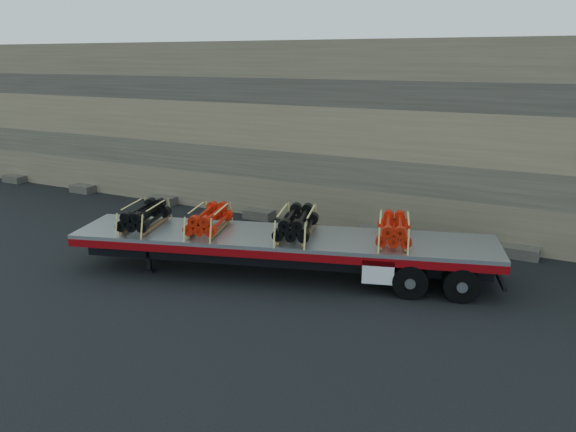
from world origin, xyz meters
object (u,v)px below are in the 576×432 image
(trailer, at_px, (282,255))
(bundle_midrear, at_px, (297,224))
(bundle_rear, at_px, (394,230))
(bundle_midfront, at_px, (209,220))
(bundle_front, at_px, (144,216))

(trailer, bearing_deg, bundle_midrear, -0.00)
(trailer, distance_m, bundle_midrear, 1.09)
(trailer, distance_m, bundle_rear, 3.42)
(bundle_midfront, bearing_deg, bundle_rear, 0.00)
(bundle_front, xyz_separation_m, bundle_rear, (7.31, 2.24, -0.01))
(bundle_front, height_order, bundle_midrear, bundle_midrear)
(trailer, bearing_deg, bundle_midfront, -180.00)
(bundle_midrear, xyz_separation_m, bundle_rear, (2.71, 0.83, -0.03))
(bundle_midfront, relative_size, bundle_midrear, 0.92)
(bundle_front, bearing_deg, bundle_rear, -0.00)
(bundle_midrear, bearing_deg, bundle_front, 180.00)
(bundle_midfront, height_order, bundle_midrear, bundle_midrear)
(trailer, relative_size, bundle_midfront, 6.49)
(bundle_front, distance_m, bundle_rear, 7.64)
(bundle_midfront, xyz_separation_m, bundle_rear, (5.30, 1.63, -0.00))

